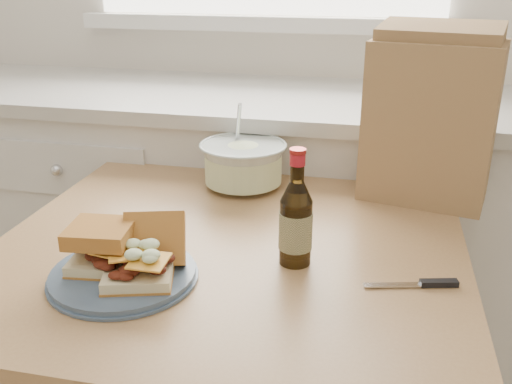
% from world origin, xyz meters
% --- Properties ---
extents(cabinet_run, '(2.50, 0.64, 0.94)m').
position_xyz_m(cabinet_run, '(-0.00, 1.70, 0.47)').
color(cabinet_run, white).
rests_on(cabinet_run, ground).
extents(dining_table, '(0.95, 0.95, 0.79)m').
position_xyz_m(dining_table, '(0.14, 1.01, 0.67)').
color(dining_table, '#A67D4E').
rests_on(dining_table, ground).
extents(plate, '(0.26, 0.26, 0.02)m').
position_xyz_m(plate, '(-0.01, 0.80, 0.79)').
color(plate, '#44576E').
rests_on(plate, dining_table).
extents(sandwich_left, '(0.12, 0.11, 0.08)m').
position_xyz_m(sandwich_left, '(-0.05, 0.81, 0.84)').
color(sandwich_left, beige).
rests_on(sandwich_left, plate).
extents(sandwich_right, '(0.14, 0.19, 0.10)m').
position_xyz_m(sandwich_right, '(0.03, 0.80, 0.84)').
color(sandwich_right, beige).
rests_on(sandwich_right, plate).
extents(coleslaw_bowl, '(0.22, 0.22, 0.22)m').
position_xyz_m(coleslaw_bowl, '(0.09, 1.29, 0.84)').
color(coleslaw_bowl, '#B4C2BC').
rests_on(coleslaw_bowl, dining_table).
extents(beer_bottle, '(0.06, 0.06, 0.23)m').
position_xyz_m(beer_bottle, '(0.28, 0.93, 0.87)').
color(beer_bottle, black).
rests_on(beer_bottle, dining_table).
extents(knife, '(0.17, 0.06, 0.01)m').
position_xyz_m(knife, '(0.52, 0.89, 0.79)').
color(knife, silver).
rests_on(knife, dining_table).
extents(paper_bag, '(0.32, 0.24, 0.37)m').
position_xyz_m(paper_bag, '(0.53, 1.33, 0.97)').
color(paper_bag, '#A57850').
rests_on(paper_bag, dining_table).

